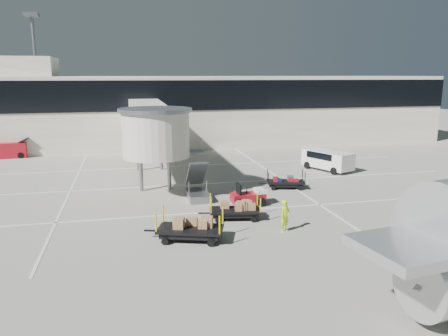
{
  "coord_description": "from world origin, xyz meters",
  "views": [
    {
      "loc": [
        -5.91,
        -22.83,
        8.14
      ],
      "look_at": [
        0.43,
        5.21,
        2.0
      ],
      "focal_mm": 35.0,
      "sensor_mm": 36.0,
      "label": 1
    }
  ],
  "objects_px": {
    "box_cart_near": "(238,209)",
    "box_cart_far": "(187,230)",
    "belt_loader": "(6,150)",
    "baggage_tug": "(249,197)",
    "minivan": "(326,159)",
    "suitcase_cart": "(285,182)",
    "ground_worker": "(285,216)"
  },
  "relations": [
    {
      "from": "box_cart_near",
      "to": "box_cart_far",
      "type": "relative_size",
      "value": 0.89
    },
    {
      "from": "box_cart_far",
      "to": "belt_loader",
      "type": "xyz_separation_m",
      "value": [
        -14.5,
        26.3,
        0.2
      ]
    },
    {
      "from": "baggage_tug",
      "to": "box_cart_far",
      "type": "distance_m",
      "value": 7.12
    },
    {
      "from": "baggage_tug",
      "to": "minivan",
      "type": "relative_size",
      "value": 0.46
    },
    {
      "from": "belt_loader",
      "to": "suitcase_cart",
      "type": "bearing_deg",
      "value": -40.71
    },
    {
      "from": "box_cart_near",
      "to": "ground_worker",
      "type": "xyz_separation_m",
      "value": [
        1.87,
        -2.57,
        0.3
      ]
    },
    {
      "from": "ground_worker",
      "to": "minivan",
      "type": "xyz_separation_m",
      "value": [
        8.93,
        13.67,
        0.16
      ]
    },
    {
      "from": "suitcase_cart",
      "to": "ground_worker",
      "type": "xyz_separation_m",
      "value": [
        -3.22,
        -8.51,
        0.42
      ]
    },
    {
      "from": "minivan",
      "to": "ground_worker",
      "type": "bearing_deg",
      "value": -147.02
    },
    {
      "from": "baggage_tug",
      "to": "belt_loader",
      "type": "height_order",
      "value": "belt_loader"
    },
    {
      "from": "ground_worker",
      "to": "suitcase_cart",
      "type": "bearing_deg",
      "value": 38.3
    },
    {
      "from": "ground_worker",
      "to": "minivan",
      "type": "distance_m",
      "value": 16.33
    },
    {
      "from": "box_cart_far",
      "to": "belt_loader",
      "type": "bearing_deg",
      "value": 137.28
    },
    {
      "from": "suitcase_cart",
      "to": "belt_loader",
      "type": "bearing_deg",
      "value": 156.63
    },
    {
      "from": "box_cart_near",
      "to": "baggage_tug",
      "type": "bearing_deg",
      "value": 71.34
    },
    {
      "from": "ground_worker",
      "to": "belt_loader",
      "type": "relative_size",
      "value": 0.4
    },
    {
      "from": "baggage_tug",
      "to": "suitcase_cart",
      "type": "distance_m",
      "value": 5.03
    },
    {
      "from": "baggage_tug",
      "to": "belt_loader",
      "type": "xyz_separation_m",
      "value": [
        -19.25,
        21.0,
        0.25
      ]
    },
    {
      "from": "box_cart_far",
      "to": "ground_worker",
      "type": "xyz_separation_m",
      "value": [
        5.26,
        0.17,
        0.29
      ]
    },
    {
      "from": "ground_worker",
      "to": "baggage_tug",
      "type": "bearing_deg",
      "value": 64.74
    },
    {
      "from": "baggage_tug",
      "to": "ground_worker",
      "type": "distance_m",
      "value": 5.16
    },
    {
      "from": "baggage_tug",
      "to": "box_cart_near",
      "type": "distance_m",
      "value": 2.89
    },
    {
      "from": "ground_worker",
      "to": "box_cart_far",
      "type": "bearing_deg",
      "value": 150.92
    },
    {
      "from": "baggage_tug",
      "to": "box_cart_far",
      "type": "relative_size",
      "value": 0.55
    },
    {
      "from": "box_cart_near",
      "to": "belt_loader",
      "type": "relative_size",
      "value": 0.85
    },
    {
      "from": "suitcase_cart",
      "to": "ground_worker",
      "type": "bearing_deg",
      "value": -96.6
    },
    {
      "from": "baggage_tug",
      "to": "box_cart_near",
      "type": "height_order",
      "value": "baggage_tug"
    },
    {
      "from": "box_cart_near",
      "to": "box_cart_far",
      "type": "xyz_separation_m",
      "value": [
        -3.39,
        -2.75,
        0.01
      ]
    },
    {
      "from": "suitcase_cart",
      "to": "belt_loader",
      "type": "relative_size",
      "value": 0.8
    },
    {
      "from": "suitcase_cart",
      "to": "minivan",
      "type": "bearing_deg",
      "value": 56.27
    },
    {
      "from": "belt_loader",
      "to": "baggage_tug",
      "type": "bearing_deg",
      "value": -50.72
    },
    {
      "from": "box_cart_far",
      "to": "belt_loader",
      "type": "height_order",
      "value": "belt_loader"
    }
  ]
}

